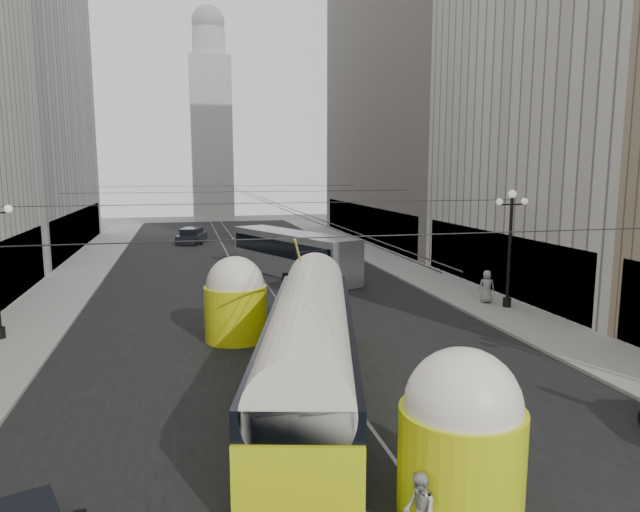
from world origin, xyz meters
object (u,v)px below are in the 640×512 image
pedestrian_crossing_b (419,511)px  pedestrian_sidewalk_right (487,287)px  city_bus (293,252)px  pedestrian_crossing_a (293,442)px  streetcar (310,343)px

pedestrian_crossing_b → pedestrian_sidewalk_right: size_ratio=0.87×
city_bus → pedestrian_crossing_b: bearing=-95.9°
city_bus → pedestrian_crossing_b: (-3.09, -29.78, -0.93)m
city_bus → pedestrian_crossing_a: bearing=-100.8°
streetcar → pedestrian_crossing_a: (-1.49, -4.75, -1.00)m
streetcar → city_bus: size_ratio=1.33×
city_bus → streetcar: bearing=-99.3°
city_bus → pedestrian_crossing_b: 29.96m
streetcar → pedestrian_sidewalk_right: size_ratio=9.25×
streetcar → pedestrian_crossing_b: streetcar is taller
streetcar → pedestrian_sidewalk_right: streetcar is taller
city_bus → pedestrian_sidewalk_right: 14.37m
pedestrian_crossing_b → streetcar: bearing=-163.4°
streetcar → city_bus: bearing=80.7°
streetcar → pedestrian_crossing_b: 8.17m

